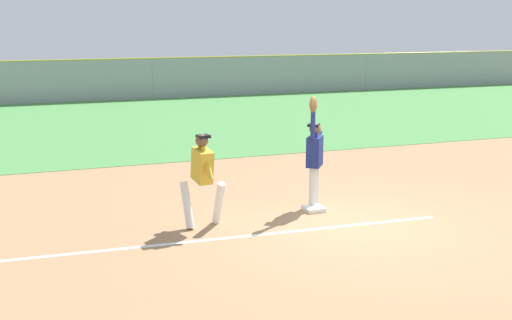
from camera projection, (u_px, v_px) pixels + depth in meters
ground_plane at (355, 225)px, 11.74m from camera, size 65.61×65.61×0.00m
outfield_grass at (187, 120)px, 23.97m from camera, size 45.87×14.01×0.01m
chalk_foul_line at (116, 249)px, 10.50m from camera, size 11.99×0.60×0.01m
first_base at (314, 209)px, 12.63m from camera, size 0.39×0.39×0.08m
fielder at (314, 153)px, 12.63m from camera, size 0.62×0.78×2.28m
runner at (202, 174)px, 11.48m from camera, size 0.79×0.84×1.72m
baseball at (311, 103)px, 12.24m from camera, size 0.07×0.07×0.07m
outfield_fence at (153, 78)px, 30.21m from camera, size 45.95×0.08×1.94m
parked_car_tan at (40, 83)px, 30.99m from camera, size 4.46×2.24×1.25m
parked_car_white at (174, 79)px, 32.80m from camera, size 4.44×2.19×1.25m
parked_car_black at (280, 75)px, 35.25m from camera, size 4.56×2.44×1.25m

